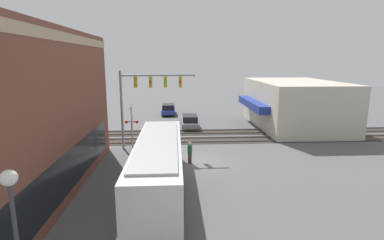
{
  "coord_description": "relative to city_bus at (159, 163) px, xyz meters",
  "views": [
    {
      "loc": [
        -21.35,
        1.79,
        7.55
      ],
      "look_at": [
        3.81,
        0.39,
        2.44
      ],
      "focal_mm": 28.0,
      "sensor_mm": 36.0,
      "label": 1
    }
  ],
  "objects": [
    {
      "name": "ground_plane",
      "position": [
        4.93,
        -2.8,
        -1.7
      ],
      "size": [
        120.0,
        120.0,
        0.0
      ],
      "primitive_type": "plane",
      "color": "#565659"
    },
    {
      "name": "shop_building",
      "position": [
        16.74,
        -14.49,
        0.88
      ],
      "size": [
        13.7,
        9.67,
        5.15
      ],
      "color": "beige",
      "rests_on": "ground"
    },
    {
      "name": "city_bus",
      "position": [
        0.0,
        0.0,
        0.0
      ],
      "size": [
        11.95,
        2.59,
        3.07
      ],
      "color": "silver",
      "rests_on": "ground"
    },
    {
      "name": "traffic_signal_gantry",
      "position": [
        8.61,
        1.52,
        3.28
      ],
      "size": [
        0.42,
        6.25,
        6.66
      ],
      "color": "gray",
      "rests_on": "ground"
    },
    {
      "name": "crossing_signal",
      "position": [
        8.94,
        2.78,
        0.6
      ],
      "size": [
        1.41,
        1.18,
        3.81
      ],
      "color": "gray",
      "rests_on": "ground"
    },
    {
      "name": "streetlamp",
      "position": [
        -8.93,
        3.31,
        1.15
      ],
      "size": [
        0.44,
        0.44,
        4.77
      ],
      "color": "#38383A",
      "rests_on": "ground"
    },
    {
      "name": "rail_track_near",
      "position": [
        10.93,
        -2.8,
        -1.67
      ],
      "size": [
        2.6,
        60.0,
        0.15
      ],
      "color": "#332D28",
      "rests_on": "ground"
    },
    {
      "name": "rail_track_far",
      "position": [
        14.13,
        -2.8,
        -1.67
      ],
      "size": [
        2.6,
        60.0,
        0.15
      ],
      "color": "#332D28",
      "rests_on": "ground"
    },
    {
      "name": "parked_car_grey",
      "position": [
        16.7,
        -2.6,
        -1.04
      ],
      "size": [
        4.62,
        1.82,
        1.41
      ],
      "color": "slate",
      "rests_on": "ground"
    },
    {
      "name": "parked_car_blue",
      "position": [
        24.85,
        -0.0,
        -1.02
      ],
      "size": [
        4.29,
        1.82,
        1.47
      ],
      "color": "navy",
      "rests_on": "ground"
    },
    {
      "name": "pedestrian_near_bus",
      "position": [
        4.61,
        -2.02,
        -0.87
      ],
      "size": [
        0.34,
        0.34,
        1.64
      ],
      "color": "#473828",
      "rests_on": "ground"
    }
  ]
}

